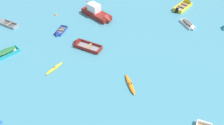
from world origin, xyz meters
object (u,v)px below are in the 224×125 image
at_px(rowboat_white_far_right, 189,25).
at_px(kayak_yellow_back_row_center, 54,68).
at_px(kayak_orange_far_back, 130,84).
at_px(mooring_buoy_central, 87,2).
at_px(motor_launch_maroon_near_left, 98,14).
at_px(rowboat_grey_distant_center, 4,22).
at_px(rowboat_deep_blue_back_row_left, 58,34).
at_px(rowboat_maroon_near_camera, 81,44).
at_px(rowboat_yellow_foreground_center, 186,4).
at_px(rowboat_turquoise_back_row_right, 1,55).
at_px(mooring_buoy_between_boats_right, 56,15).

bearing_deg(rowboat_white_far_right, kayak_yellow_back_row_center, -161.28).
bearing_deg(kayak_yellow_back_row_center, rowboat_white_far_right, 18.72).
relative_size(kayak_yellow_back_row_center, kayak_orange_far_back, 0.70).
relative_size(kayak_yellow_back_row_center, mooring_buoy_central, 7.54).
distance_m(rowboat_white_far_right, motor_launch_maroon_near_left, 14.89).
xyz_separation_m(kayak_yellow_back_row_center, rowboat_grey_distant_center, (-8.48, 11.95, 0.06)).
height_order(kayak_yellow_back_row_center, rowboat_deep_blue_back_row_left, rowboat_deep_blue_back_row_left).
relative_size(rowboat_maroon_near_camera, kayak_orange_far_back, 1.32).
relative_size(kayak_yellow_back_row_center, motor_launch_maroon_near_left, 0.40).
height_order(kayak_orange_far_back, rowboat_yellow_foreground_center, rowboat_yellow_foreground_center).
bearing_deg(rowboat_turquoise_back_row_right, motor_launch_maroon_near_left, 31.32).
xyz_separation_m(kayak_orange_far_back, rowboat_grey_distant_center, (-17.63, 16.02, 0.03)).
distance_m(rowboat_white_far_right, rowboat_grey_distant_center, 29.72).
bearing_deg(rowboat_deep_blue_back_row_left, rowboat_grey_distant_center, 154.16).
height_order(kayak_yellow_back_row_center, mooring_buoy_central, kayak_yellow_back_row_center).
bearing_deg(rowboat_maroon_near_camera, kayak_yellow_back_row_center, -128.71).
height_order(rowboat_white_far_right, rowboat_grey_distant_center, rowboat_grey_distant_center).
bearing_deg(rowboat_white_far_right, rowboat_grey_distant_center, 170.52).
xyz_separation_m(rowboat_turquoise_back_row_right, motor_launch_maroon_near_left, (13.96, 8.50, 0.29)).
bearing_deg(kayak_yellow_back_row_center, motor_launch_maroon_near_left, 60.36).
bearing_deg(motor_launch_maroon_near_left, rowboat_maroon_near_camera, -113.19).
bearing_deg(kayak_yellow_back_row_center, rowboat_yellow_foreground_center, 31.08).
relative_size(motor_launch_maroon_near_left, rowboat_yellow_foreground_center, 1.34).
xyz_separation_m(rowboat_deep_blue_back_row_left, rowboat_grey_distant_center, (-8.74, 4.23, 0.06)).
xyz_separation_m(rowboat_deep_blue_back_row_left, mooring_buoy_between_boats_right, (-0.68, 5.81, -0.13)).
bearing_deg(mooring_buoy_central, rowboat_white_far_right, -33.71).
relative_size(rowboat_turquoise_back_row_right, mooring_buoy_between_boats_right, 9.07).
distance_m(rowboat_deep_blue_back_row_left, kayak_orange_far_back, 14.77).
distance_m(rowboat_turquoise_back_row_right, mooring_buoy_central, 18.82).
xyz_separation_m(rowboat_maroon_near_camera, rowboat_turquoise_back_row_right, (-10.80, -1.12, 0.13)).
bearing_deg(mooring_buoy_between_boats_right, rowboat_turquoise_back_row_right, -123.75).
height_order(rowboat_maroon_near_camera, rowboat_deep_blue_back_row_left, rowboat_maroon_near_camera).
height_order(rowboat_maroon_near_camera, mooring_buoy_central, rowboat_maroon_near_camera).
distance_m(rowboat_maroon_near_camera, rowboat_white_far_right, 17.44).
relative_size(kayak_yellow_back_row_center, rowboat_turquoise_back_row_right, 0.59).
bearing_deg(rowboat_turquoise_back_row_right, rowboat_yellow_foreground_center, 19.02).
height_order(rowboat_white_far_right, mooring_buoy_central, rowboat_white_far_right).
xyz_separation_m(rowboat_maroon_near_camera, rowboat_white_far_right, (17.25, 2.58, 0.05)).
bearing_deg(kayak_yellow_back_row_center, kayak_orange_far_back, -23.98).
distance_m(kayak_orange_far_back, mooring_buoy_central, 21.90).
distance_m(rowboat_white_far_right, rowboat_turquoise_back_row_right, 28.29).
bearing_deg(rowboat_turquoise_back_row_right, kayak_yellow_back_row_center, -24.95).
height_order(rowboat_turquoise_back_row_right, mooring_buoy_central, rowboat_turquoise_back_row_right).
xyz_separation_m(rowboat_maroon_near_camera, motor_launch_maroon_near_left, (3.16, 7.38, 0.43)).
relative_size(rowboat_deep_blue_back_row_left, rowboat_yellow_foreground_center, 0.69).
distance_m(rowboat_white_far_right, rowboat_yellow_foreground_center, 6.85).
distance_m(motor_launch_maroon_near_left, mooring_buoy_central, 5.87).
distance_m(kayak_yellow_back_row_center, mooring_buoy_between_boats_right, 13.54).
bearing_deg(rowboat_maroon_near_camera, mooring_buoy_central, 82.85).
xyz_separation_m(kayak_orange_far_back, motor_launch_maroon_near_left, (-2.40, 15.92, 0.51)).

